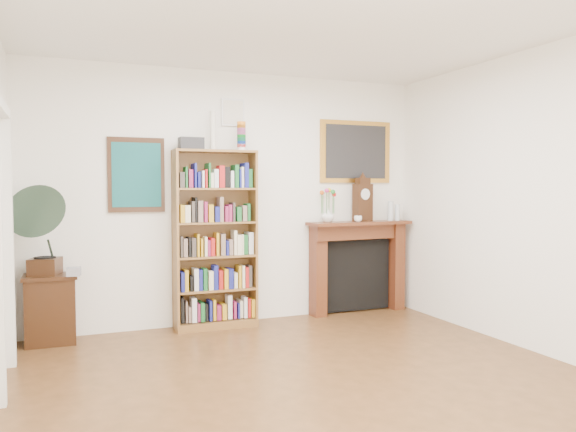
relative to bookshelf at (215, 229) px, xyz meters
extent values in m
cube|color=#4A2F16|center=(0.25, -2.32, -1.08)|extent=(4.50, 5.00, 0.01)
cube|color=white|center=(0.25, -2.32, 1.73)|extent=(4.50, 5.00, 0.01)
cube|color=white|center=(0.25, 0.18, 0.33)|extent=(4.50, 0.01, 2.80)
cube|color=white|center=(2.50, -2.32, 0.33)|extent=(0.01, 5.00, 2.80)
cube|color=white|center=(-1.96, -0.65, -0.02)|extent=(0.08, 0.08, 2.10)
cube|color=black|center=(-0.80, 0.16, 0.58)|extent=(0.58, 0.03, 0.78)
cube|color=#13575B|center=(-0.80, 0.14, 0.58)|extent=(0.50, 0.01, 0.67)
cube|color=white|center=(0.25, 0.16, 1.28)|extent=(0.26, 0.03, 0.30)
cube|color=silver|center=(0.25, 0.14, 1.28)|extent=(0.22, 0.01, 0.26)
cube|color=gold|center=(1.80, 0.16, 0.88)|extent=(0.95, 0.03, 0.75)
cube|color=#262628|center=(1.80, 0.14, 0.88)|extent=(0.82, 0.01, 0.65)
cube|color=brown|center=(-0.43, 0.00, -0.11)|extent=(0.03, 0.31, 1.92)
cube|color=brown|center=(0.43, 0.00, -0.11)|extent=(0.03, 0.31, 1.92)
cube|color=brown|center=(0.00, 0.00, 0.83)|extent=(0.89, 0.34, 0.03)
cube|color=brown|center=(0.00, 0.00, -1.03)|extent=(0.89, 0.34, 0.08)
cube|color=brown|center=(0.00, 0.15, -0.11)|extent=(0.88, 0.04, 1.92)
cube|color=brown|center=(0.00, 0.00, -0.66)|extent=(0.84, 0.31, 0.02)
cube|color=brown|center=(0.00, 0.00, -0.29)|extent=(0.84, 0.31, 0.02)
cube|color=brown|center=(0.00, 0.00, 0.07)|extent=(0.84, 0.31, 0.02)
cube|color=brown|center=(0.00, 0.00, 0.43)|extent=(0.84, 0.31, 0.02)
cube|color=black|center=(-1.65, -0.02, -0.74)|extent=(0.50, 0.37, 0.67)
cube|color=#501E12|center=(1.25, 0.06, -0.54)|extent=(0.16, 0.20, 1.07)
cube|color=#501E12|center=(2.32, 0.06, -0.54)|extent=(0.16, 0.20, 1.07)
cube|color=#501E12|center=(1.79, 0.06, -0.09)|extent=(1.23, 0.26, 0.18)
cube|color=#501E12|center=(1.79, 0.02, 0.02)|extent=(1.33, 0.38, 0.04)
cube|color=black|center=(1.79, 0.12, -0.62)|extent=(0.89, 0.09, 0.86)
cube|color=black|center=(-1.69, 0.00, -0.32)|extent=(0.33, 0.33, 0.16)
cylinder|color=black|center=(-1.69, 0.00, -0.23)|extent=(0.25, 0.25, 0.01)
cone|color=#2B3E2F|center=(-1.69, -0.16, 0.13)|extent=(0.69, 0.78, 0.68)
cube|color=silver|center=(-1.44, -0.17, -0.36)|extent=(0.14, 0.14, 0.08)
cube|color=black|center=(1.84, 0.05, 0.26)|extent=(0.24, 0.16, 0.45)
cylinder|color=white|center=(1.84, -0.02, 0.37)|extent=(0.13, 0.04, 0.13)
cube|color=black|center=(1.84, 0.05, 0.52)|extent=(0.18, 0.13, 0.08)
imported|color=white|center=(1.38, 0.06, 0.11)|extent=(0.19, 0.19, 0.15)
imported|color=white|center=(1.72, -0.06, 0.08)|extent=(0.12, 0.12, 0.07)
cylinder|color=silver|center=(2.23, 0.05, 0.16)|extent=(0.07, 0.07, 0.24)
cylinder|color=silver|center=(2.32, 0.03, 0.14)|extent=(0.06, 0.06, 0.20)
camera|label=1|loc=(-1.54, -5.88, 0.46)|focal=35.00mm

